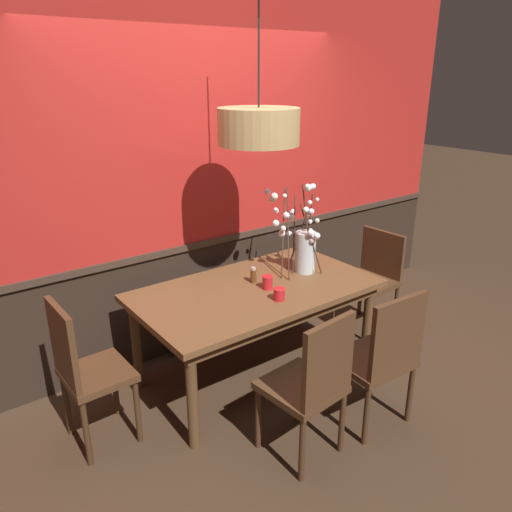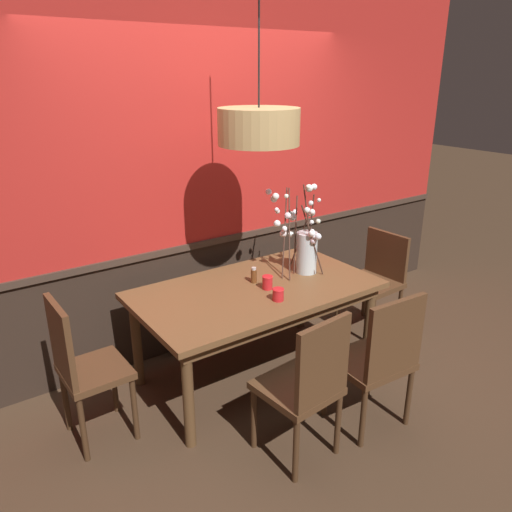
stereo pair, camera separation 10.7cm
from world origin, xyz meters
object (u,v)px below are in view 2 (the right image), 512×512
object	(u,v)px
chair_near_side_left	(307,383)
dining_table	(256,297)
chair_near_side_right	(379,356)
vase_with_blossoms	(304,245)
pendant_lamp	(259,127)
chair_head_west_end	(82,365)
condiment_bottle	(254,275)
candle_holder_nearer_center	(267,282)
candle_holder_nearer_edge	(279,294)
chair_far_side_left	(172,281)
chair_head_east_end	(376,276)

from	to	relation	value
chair_near_side_left	dining_table	bearing A→B (deg)	73.21
chair_near_side_right	vase_with_blossoms	xyz separation A→B (m)	(0.18, 0.96, 0.42)
pendant_lamp	chair_head_west_end	bearing A→B (deg)	-179.58
chair_near_side_right	condiment_bottle	distance (m)	1.07
condiment_bottle	pendant_lamp	distance (m)	1.07
condiment_bottle	dining_table	bearing A→B (deg)	-114.94
vase_with_blossoms	candle_holder_nearer_center	distance (m)	0.46
vase_with_blossoms	chair_near_side_right	bearing A→B (deg)	-100.68
dining_table	candle_holder_nearer_edge	size ratio (longest dim) A/B	20.13
chair_head_west_end	chair_near_side_left	xyz separation A→B (m)	(1.00, -0.90, -0.02)
vase_with_blossoms	dining_table	bearing A→B (deg)	-176.62
chair_near_side_left	condiment_bottle	world-z (taller)	chair_near_side_left
chair_near_side_right	chair_near_side_left	size ratio (longest dim) A/B	1.00
chair_near_side_right	candle_holder_nearer_edge	size ratio (longest dim) A/B	11.05
chair_head_west_end	candle_holder_nearer_edge	size ratio (longest dim) A/B	11.27
chair_far_side_left	candle_holder_nearer_edge	xyz separation A→B (m)	(0.25, -1.14, 0.25)
candle_holder_nearer_center	condiment_bottle	distance (m)	0.15
chair_head_east_end	candle_holder_nearer_center	distance (m)	1.28
chair_head_east_end	chair_near_side_right	distance (m)	1.38
chair_head_east_end	pendant_lamp	size ratio (longest dim) A/B	0.75
dining_table	candle_holder_nearer_center	size ratio (longest dim) A/B	17.52
condiment_bottle	candle_holder_nearer_center	bearing A→B (deg)	-84.47
chair_head_east_end	condiment_bottle	distance (m)	1.30
vase_with_blossoms	condiment_bottle	size ratio (longest dim) A/B	5.98
condiment_bottle	pendant_lamp	bearing A→B (deg)	-90.30
candle_holder_nearer_center	pendant_lamp	bearing A→B (deg)	99.38
chair_head_west_end	condiment_bottle	distance (m)	1.33
chair_near_side_left	pendant_lamp	world-z (taller)	pendant_lamp
dining_table	candle_holder_nearer_edge	xyz separation A→B (m)	(0.00, -0.26, 0.12)
chair_far_side_left	condiment_bottle	bearing A→B (deg)	-70.13
chair_near_side_left	pendant_lamp	bearing A→B (deg)	71.42
chair_head_west_end	candle_holder_nearer_edge	world-z (taller)	chair_head_west_end
chair_head_east_end	condiment_bottle	size ratio (longest dim) A/B	7.37
chair_far_side_left	chair_near_side_left	bearing A→B (deg)	-90.57
chair_head_east_end	chair_far_side_left	distance (m)	1.78
chair_far_side_left	chair_head_west_end	bearing A→B (deg)	-139.61
chair_head_east_end	candle_holder_nearer_edge	size ratio (longest dim) A/B	10.19
dining_table	chair_near_side_left	bearing A→B (deg)	-106.79
chair_near_side_right	pendant_lamp	world-z (taller)	pendant_lamp
chair_near_side_left	chair_far_side_left	size ratio (longest dim) A/B	1.03
dining_table	chair_head_east_end	distance (m)	1.31
chair_head_west_end	pendant_lamp	xyz separation A→B (m)	(1.31, 0.01, 1.31)
chair_near_side_left	vase_with_blossoms	bearing A→B (deg)	51.14
chair_near_side_right	chair_far_side_left	distance (m)	1.89
chair_head_east_end	vase_with_blossoms	world-z (taller)	vase_with_blossoms
chair_head_east_end	vase_with_blossoms	bearing A→B (deg)	178.79
chair_far_side_left	condiment_bottle	world-z (taller)	chair_far_side_left
chair_head_east_end	chair_near_side_right	bearing A→B (deg)	-137.13
chair_head_west_end	candle_holder_nearer_edge	distance (m)	1.32
chair_head_west_end	condiment_bottle	bearing A→B (deg)	3.04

